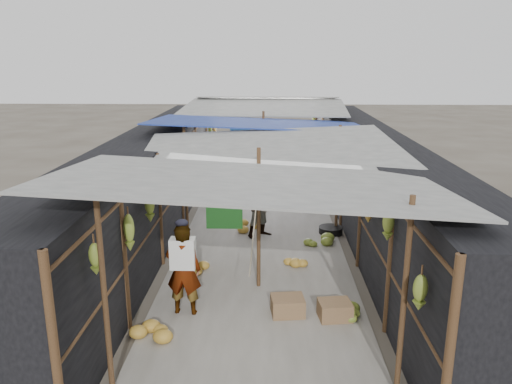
# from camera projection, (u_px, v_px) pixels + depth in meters

# --- Properties ---
(aisle_slab) EXTENTS (3.60, 16.00, 0.02)m
(aisle_slab) POSITION_uv_depth(u_px,v_px,m) (262.00, 225.00, 12.59)
(aisle_slab) COLOR #9E998E
(aisle_slab) RESTS_ON ground
(stall_left) EXTENTS (1.40, 15.00, 2.30)m
(stall_left) POSITION_uv_depth(u_px,v_px,m) (153.00, 180.00, 12.36)
(stall_left) COLOR black
(stall_left) RESTS_ON ground
(stall_right) EXTENTS (1.40, 15.00, 2.30)m
(stall_right) POSITION_uv_depth(u_px,v_px,m) (372.00, 182.00, 12.22)
(stall_right) COLOR black
(stall_right) RESTS_ON ground
(crate_near) EXTENTS (0.57, 0.48, 0.32)m
(crate_near) POSITION_uv_depth(u_px,v_px,m) (288.00, 306.00, 8.15)
(crate_near) COLOR #936F4B
(crate_near) RESTS_ON ground
(crate_mid) EXTENTS (0.56, 0.47, 0.31)m
(crate_mid) POSITION_uv_depth(u_px,v_px,m) (335.00, 311.00, 8.03)
(crate_mid) COLOR #936F4B
(crate_mid) RESTS_ON ground
(crate_back) EXTENTS (0.47, 0.40, 0.27)m
(crate_back) POSITION_uv_depth(u_px,v_px,m) (262.00, 175.00, 17.39)
(crate_back) COLOR #936F4B
(crate_back) RESTS_ON ground
(black_basin) EXTENTS (0.57, 0.57, 0.17)m
(black_basin) POSITION_uv_depth(u_px,v_px,m) (331.00, 230.00, 11.95)
(black_basin) COLOR black
(black_basin) RESTS_ON ground
(vendor_elderly) EXTENTS (0.60, 0.41, 1.57)m
(vendor_elderly) POSITION_uv_depth(u_px,v_px,m) (184.00, 270.00, 8.05)
(vendor_elderly) COLOR white
(vendor_elderly) RESTS_ON ground
(shopper_blue) EXTENTS (0.95, 0.89, 1.55)m
(shopper_blue) POSITION_uv_depth(u_px,v_px,m) (263.00, 205.00, 11.58)
(shopper_blue) COLOR navy
(shopper_blue) RESTS_ON ground
(vendor_seated) EXTENTS (0.59, 0.75, 1.02)m
(vendor_seated) POSITION_uv_depth(u_px,v_px,m) (298.00, 178.00, 15.33)
(vendor_seated) COLOR #443F3B
(vendor_seated) RESTS_ON ground
(market_canopy) EXTENTS (5.62, 15.20, 2.77)m
(market_canopy) POSITION_uv_depth(u_px,v_px,m) (263.00, 128.00, 12.29)
(market_canopy) COLOR brown
(market_canopy) RESTS_ON ground
(hanging_bananas) EXTENTS (3.96, 14.14, 0.83)m
(hanging_bananas) POSITION_uv_depth(u_px,v_px,m) (263.00, 158.00, 12.58)
(hanging_bananas) COLOR olive
(hanging_bananas) RESTS_ON ground
(floor_bananas) EXTENTS (3.61, 10.21, 0.34)m
(floor_bananas) POSITION_uv_depth(u_px,v_px,m) (268.00, 218.00, 12.69)
(floor_bananas) COLOR #B6892F
(floor_bananas) RESTS_ON ground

